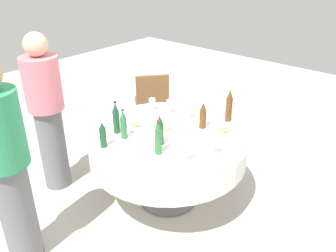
# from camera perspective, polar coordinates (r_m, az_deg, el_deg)

# --- Properties ---
(ground_plane) EXTENTS (10.00, 10.00, 0.00)m
(ground_plane) POSITION_cam_1_polar(r_m,az_deg,el_deg) (3.58, 0.00, -11.61)
(ground_plane) COLOR #B7B2A8
(dining_table) EXTENTS (1.43, 1.43, 0.74)m
(dining_table) POSITION_cam_1_polar(r_m,az_deg,el_deg) (3.24, 0.00, -3.39)
(dining_table) COLOR white
(dining_table) RESTS_ON ground_plane
(bottle_green_right) EXTENTS (0.06, 0.06, 0.30)m
(bottle_green_right) POSITION_cam_1_polar(r_m,az_deg,el_deg) (2.79, -1.61, -2.02)
(bottle_green_right) COLOR #2D6B38
(bottle_green_right) RESTS_ON dining_table
(bottle_dark_green_outer) EXTENTS (0.06, 0.06, 0.30)m
(bottle_dark_green_outer) POSITION_cam_1_polar(r_m,az_deg,el_deg) (3.15, -8.40, 1.22)
(bottle_dark_green_outer) COLOR #194728
(bottle_dark_green_outer) RESTS_ON dining_table
(bottle_green_mid) EXTENTS (0.06, 0.06, 0.27)m
(bottle_green_mid) POSITION_cam_1_polar(r_m,az_deg,el_deg) (3.05, -7.21, 0.16)
(bottle_green_mid) COLOR #2D6B38
(bottle_green_mid) RESTS_ON dining_table
(bottle_brown_rear) EXTENTS (0.06, 0.06, 0.26)m
(bottle_brown_rear) POSITION_cam_1_polar(r_m,az_deg,el_deg) (3.22, 5.66, 1.65)
(bottle_brown_rear) COLOR #593314
(bottle_brown_rear) RESTS_ON dining_table
(bottle_brown_east) EXTENTS (0.06, 0.06, 0.33)m
(bottle_brown_east) POSITION_cam_1_polar(r_m,az_deg,el_deg) (3.37, 9.84, 3.17)
(bottle_brown_east) COLOR #593314
(bottle_brown_east) RESTS_ON dining_table
(bottle_dark_green_south) EXTENTS (0.06, 0.06, 0.24)m
(bottle_dark_green_south) POSITION_cam_1_polar(r_m,az_deg,el_deg) (2.95, -10.50, -1.45)
(bottle_dark_green_south) COLOR #194728
(bottle_dark_green_south) RESTS_ON dining_table
(bottle_dark_green_near) EXTENTS (0.06, 0.06, 0.29)m
(bottle_dark_green_near) POSITION_cam_1_polar(r_m,az_deg,el_deg) (2.93, -1.33, -0.71)
(bottle_dark_green_near) COLOR #194728
(bottle_dark_green_near) RESTS_ON dining_table
(wine_glass_rear) EXTENTS (0.07, 0.07, 0.14)m
(wine_glass_rear) POSITION_cam_1_polar(r_m,az_deg,el_deg) (2.83, 7.57, -2.81)
(wine_glass_rear) COLOR white
(wine_glass_rear) RESTS_ON dining_table
(wine_glass_east) EXTENTS (0.07, 0.07, 0.13)m
(wine_glass_east) POSITION_cam_1_polar(r_m,az_deg,el_deg) (3.58, -2.57, 3.92)
(wine_glass_east) COLOR white
(wine_glass_east) RESTS_ON dining_table
(wine_glass_south) EXTENTS (0.06, 0.06, 0.16)m
(wine_glass_south) POSITION_cam_1_polar(r_m,az_deg,el_deg) (3.38, 3.47, 2.89)
(wine_glass_south) COLOR white
(wine_glass_south) RESTS_ON dining_table
(wine_glass_near) EXTENTS (0.06, 0.06, 0.15)m
(wine_glass_near) POSITION_cam_1_polar(r_m,az_deg,el_deg) (2.72, 3.07, -3.69)
(wine_glass_near) COLOR white
(wine_glass_near) RESTS_ON dining_table
(wine_glass_front) EXTENTS (0.07, 0.07, 0.14)m
(wine_glass_front) POSITION_cam_1_polar(r_m,az_deg,el_deg) (3.50, 0.36, 3.58)
(wine_glass_front) COLOR white
(wine_glass_front) RESTS_ON dining_table
(plate_front) EXTENTS (0.23, 0.23, 0.04)m
(plate_front) POSITION_cam_1_polar(r_m,az_deg,el_deg) (3.29, -5.37, 0.08)
(plate_front) COLOR white
(plate_front) RESTS_ON dining_table
(plate_north) EXTENTS (0.23, 0.23, 0.04)m
(plate_north) POSITION_cam_1_polar(r_m,az_deg,el_deg) (3.21, -0.46, -0.45)
(plate_north) COLOR white
(plate_north) RESTS_ON dining_table
(plate_far) EXTENTS (0.24, 0.24, 0.02)m
(plate_far) POSITION_cam_1_polar(r_m,az_deg,el_deg) (2.89, -5.39, -3.99)
(plate_far) COLOR white
(plate_far) RESTS_ON dining_table
(plate_west) EXTENTS (0.25, 0.25, 0.04)m
(plate_west) POSITION_cam_1_polar(r_m,az_deg,el_deg) (3.21, 8.97, -0.80)
(plate_west) COLOR white
(plate_west) RESTS_ON dining_table
(knife_outer) EXTENTS (0.02, 0.18, 0.00)m
(knife_outer) POSITION_cam_1_polar(r_m,az_deg,el_deg) (3.12, 4.18, -1.61)
(knife_outer) COLOR silver
(knife_outer) RESTS_ON dining_table
(fork_mid) EXTENTS (0.18, 0.04, 0.00)m
(fork_mid) POSITION_cam_1_polar(r_m,az_deg,el_deg) (3.47, 6.78, 1.36)
(fork_mid) COLOR silver
(fork_mid) RESTS_ON dining_table
(person_right) EXTENTS (0.34, 0.34, 1.64)m
(person_right) POSITION_cam_1_polar(r_m,az_deg,el_deg) (2.74, -24.72, -5.78)
(person_right) COLOR slate
(person_right) RESTS_ON ground_plane
(person_outer) EXTENTS (0.34, 0.34, 1.58)m
(person_outer) POSITION_cam_1_polar(r_m,az_deg,el_deg) (3.55, -18.98, 2.17)
(person_outer) COLOR slate
(person_outer) RESTS_ON ground_plane
(chair_south) EXTENTS (0.56, 0.56, 0.87)m
(chair_south) POSITION_cam_1_polar(r_m,az_deg,el_deg) (4.45, -2.63, 4.29)
(chair_south) COLOR brown
(chair_south) RESTS_ON ground_plane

